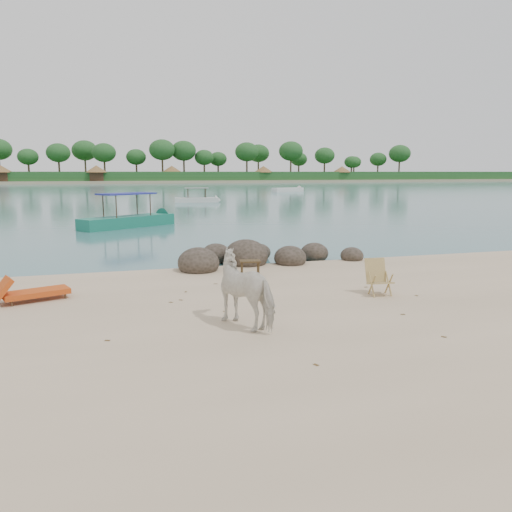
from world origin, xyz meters
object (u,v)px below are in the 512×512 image
(boulders, at_px, (252,258))
(deck_chair, at_px, (381,279))
(boat_near, at_px, (127,199))
(side_table, at_px, (250,270))
(cow, at_px, (249,290))
(lounge_chair, at_px, (36,290))

(boulders, height_order, deck_chair, deck_chair)
(deck_chair, height_order, boat_near, boat_near)
(side_table, bearing_deg, cow, -95.25)
(lounge_chair, relative_size, boat_near, 0.28)
(side_table, distance_m, lounge_chair, 5.67)
(boulders, xyz_separation_m, cow, (-1.86, -6.44, 0.52))
(boulders, distance_m, boat_near, 13.65)
(cow, height_order, boat_near, boat_near)
(cow, xyz_separation_m, side_table, (1.23, 4.36, -0.49))
(side_table, relative_size, lounge_chair, 0.33)
(boat_near, bearing_deg, cow, -119.07)
(boulders, distance_m, deck_chair, 5.40)
(deck_chair, bearing_deg, boulders, 116.24)
(lounge_chair, bearing_deg, cow, -56.44)
(boulders, xyz_separation_m, side_table, (-0.63, -2.08, 0.03))
(lounge_chair, distance_m, boat_near, 16.65)
(boulders, xyz_separation_m, deck_chair, (1.85, -5.07, 0.23))
(boulders, bearing_deg, side_table, -106.81)
(cow, bearing_deg, boulders, -134.61)
(side_table, bearing_deg, boulders, 83.70)
(lounge_chair, height_order, boat_near, boat_near)
(boulders, bearing_deg, cow, -106.10)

